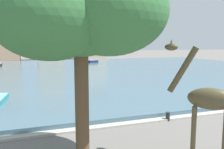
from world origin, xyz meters
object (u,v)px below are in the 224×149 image
Objects in this scene: sailboat_navy at (86,61)px; mooring_bollard at (168,117)px; giraffe_statue at (206,101)px; shade_tree at (82,16)px.

sailboat_navy is 13.91× the size of mooring_bollard.
giraffe_statue reaches higher than mooring_bollard.
shade_tree is (-4.23, 1.28, 2.99)m from giraffe_statue.
shade_tree is 8.11m from mooring_bollard.
sailboat_navy is at bearing 76.87° from shade_tree.
shade_tree reaches higher than giraffe_statue.
mooring_bollard is (5.52, 3.13, -5.04)m from shade_tree.
sailboat_navy reaches higher than mooring_bollard.
giraffe_statue is at bearing -97.57° from sailboat_navy.
sailboat_navy is 41.02m from mooring_bollard.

